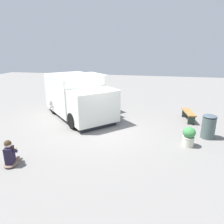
% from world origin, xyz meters
% --- Properties ---
extents(ground_plane, '(40.00, 40.00, 0.00)m').
position_xyz_m(ground_plane, '(0.00, 0.00, 0.00)').
color(ground_plane, gray).
extents(food_truck, '(4.94, 4.96, 2.23)m').
position_xyz_m(food_truck, '(1.67, 1.73, 1.06)').
color(food_truck, silver).
rests_on(food_truck, ground_plane).
extents(person_customer, '(0.79, 0.57, 0.90)m').
position_xyz_m(person_customer, '(-3.60, 2.04, 0.36)').
color(person_customer, '#765C50').
rests_on(person_customer, ground_plane).
extents(planter_flowering_near, '(0.48, 0.48, 0.78)m').
position_xyz_m(planter_flowering_near, '(-0.95, -3.79, 0.41)').
color(planter_flowering_near, beige).
rests_on(planter_flowering_near, ground_plane).
extents(plaza_bench, '(1.45, 0.59, 0.50)m').
position_xyz_m(plaza_bench, '(2.11, -4.19, 0.36)').
color(plaza_bench, olive).
rests_on(plaza_bench, ground_plane).
extents(trash_bin, '(0.56, 0.56, 1.03)m').
position_xyz_m(trash_bin, '(0.03, -4.70, 0.52)').
color(trash_bin, '#485956').
rests_on(trash_bin, ground_plane).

